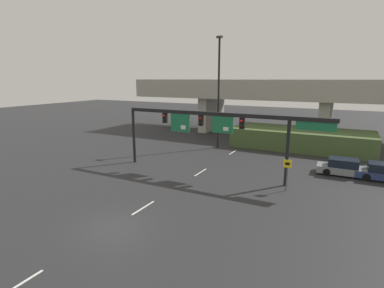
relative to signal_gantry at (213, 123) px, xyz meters
name	(u,v)px	position (x,y,z in m)	size (l,w,h in m)	color
ground_plane	(114,226)	(-1.17, -11.52, -4.61)	(160.00, 160.00, 0.00)	#262628
lane_markings	(219,161)	(-1.17, 4.31, -4.60)	(0.14, 45.77, 0.01)	silver
signal_gantry	(213,123)	(0.00, 0.00, 0.00)	(18.64, 0.44, 5.58)	black
speed_limit_sign	(287,170)	(6.63, -1.22, -2.97)	(0.60, 0.11, 2.51)	#4C4C4C
highway_light_pole_near	(219,91)	(-3.65, 9.91, 2.36)	(0.70, 0.36, 13.19)	black
overpass_bridge	(265,95)	(-1.17, 22.10, 1.34)	(41.08, 9.52, 8.27)	#A39E93
grass_embankment	(301,139)	(5.48, 14.46, -3.44)	(16.21, 6.43, 2.33)	#42562D
parked_sedan_near_right	(344,168)	(10.47, 5.18, -3.93)	(4.67, 1.93, 1.47)	gray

